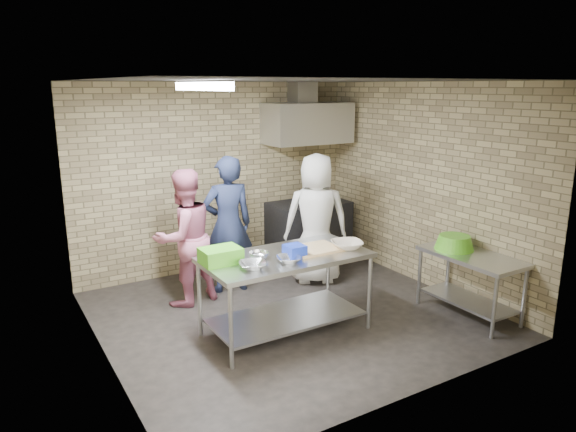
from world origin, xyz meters
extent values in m
plane|color=black|center=(0.00, 0.00, 0.00)|extent=(4.20, 4.20, 0.00)
plane|color=black|center=(0.00, 0.00, 2.70)|extent=(4.20, 4.20, 0.00)
cube|color=tan|center=(0.00, 2.00, 1.35)|extent=(4.20, 0.06, 2.70)
cube|color=tan|center=(0.00, -2.00, 1.35)|extent=(4.20, 0.06, 2.70)
cube|color=tan|center=(-2.10, 0.00, 1.35)|extent=(0.06, 4.00, 2.70)
cube|color=tan|center=(2.10, 0.00, 1.35)|extent=(0.06, 4.00, 2.70)
cube|color=#B1B4B8|center=(-0.27, -0.37, 0.45)|extent=(1.78, 0.89, 0.89)
cube|color=silver|center=(1.80, -1.10, 0.38)|extent=(0.60, 1.20, 0.75)
cube|color=black|center=(1.35, 1.65, 0.45)|extent=(1.20, 0.70, 0.90)
cube|color=silver|center=(1.35, 1.70, 2.10)|extent=(1.30, 0.60, 0.60)
cube|color=#A5A8AD|center=(1.35, 1.85, 2.55)|extent=(0.35, 0.30, 0.30)
cube|color=#3F2B19|center=(1.65, 1.89, 1.92)|extent=(0.80, 0.20, 0.04)
cube|color=white|center=(-1.00, 0.00, 2.64)|extent=(0.10, 1.25, 0.08)
cube|color=green|center=(-0.97, -0.25, 0.97)|extent=(0.40, 0.30, 0.16)
cube|color=#1731B1|center=(-0.22, -0.47, 0.96)|extent=(0.20, 0.20, 0.13)
cube|color=#DAB07E|center=(0.08, -0.39, 0.91)|extent=(0.54, 0.42, 0.03)
imported|color=silver|center=(-0.77, -0.57, 0.93)|extent=(0.36, 0.36, 0.07)
imported|color=silver|center=(-0.57, -0.32, 0.92)|extent=(0.27, 0.27, 0.07)
imported|color=#B9BCC0|center=(-0.37, -0.59, 0.92)|extent=(0.33, 0.33, 0.06)
imported|color=#C0B19A|center=(0.43, -0.52, 0.93)|extent=(0.44, 0.44, 0.08)
cylinder|color=#B22619|center=(1.40, 1.89, 2.03)|extent=(0.07, 0.07, 0.18)
cylinder|color=green|center=(1.80, 1.89, 2.02)|extent=(0.06, 0.06, 0.15)
imported|color=#141C32|center=(-0.28, 1.08, 0.90)|extent=(0.71, 0.52, 1.80)
imported|color=#C16683|center=(-0.91, 0.97, 0.84)|extent=(0.94, 0.81, 1.69)
imported|color=white|center=(0.88, 0.75, 0.89)|extent=(1.03, 0.90, 1.78)
camera|label=1|loc=(-3.01, -4.95, 2.65)|focal=32.77mm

